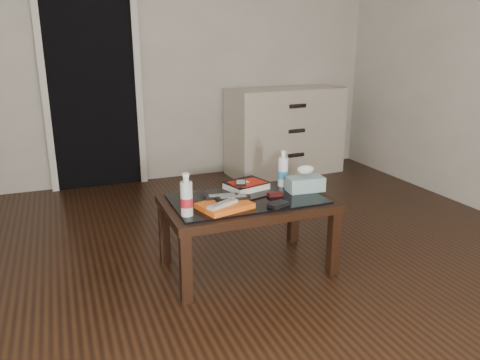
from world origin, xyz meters
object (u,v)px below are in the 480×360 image
at_px(water_bottle_left, 186,195).
at_px(water_bottle_right, 283,168).
at_px(textbook, 246,185).
at_px(dresser, 285,131).
at_px(coffee_table, 247,208).
at_px(tissue_box, 305,184).

distance_m(water_bottle_left, water_bottle_right, 0.78).
bearing_deg(textbook, water_bottle_right, -21.28).
bearing_deg(water_bottle_right, textbook, 174.43).
bearing_deg(water_bottle_right, dresser, 62.90).
height_order(coffee_table, water_bottle_left, water_bottle_left).
relative_size(textbook, tissue_box, 1.09).
relative_size(coffee_table, textbook, 4.00).
bearing_deg(water_bottle_left, textbook, 33.90).
distance_m(dresser, water_bottle_right, 1.97).
bearing_deg(dresser, textbook, -127.88).
height_order(coffee_table, dresser, dresser).
xyz_separation_m(textbook, tissue_box, (0.33, -0.17, 0.02)).
relative_size(coffee_table, tissue_box, 4.35).
height_order(dresser, textbook, dresser).
bearing_deg(dresser, water_bottle_left, -132.73).
bearing_deg(water_bottle_left, dresser, 51.65).
xyz_separation_m(dresser, water_bottle_right, (-0.90, -1.75, 0.13)).
height_order(textbook, water_bottle_right, water_bottle_right).
bearing_deg(water_bottle_left, tissue_box, 10.36).
height_order(dresser, water_bottle_left, dresser).
bearing_deg(coffee_table, dresser, 57.56).
xyz_separation_m(coffee_table, dresser, (1.21, 1.90, 0.05)).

